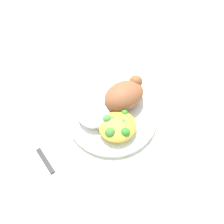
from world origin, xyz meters
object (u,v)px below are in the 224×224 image
Objects in this scene: roasted_chicken at (125,95)px; mac_cheese_with_broccoli at (117,126)px; plate at (112,116)px; knife at (38,149)px; fork at (52,139)px; rice_pile at (93,114)px.

roasted_chicken reaches higher than mac_cheese_with_broccoli.
plate reaches higher than knife.
mac_cheese_with_broccoli is (-0.07, -0.06, -0.02)m from roasted_chicken.
fork is at bearing 169.33° from plate.
rice_pile is at bearing 176.91° from roasted_chicken.
mac_cheese_with_broccoli is at bearing -109.06° from plate.
rice_pile is (-0.05, 0.02, 0.03)m from plate.
fork is at bearing 152.37° from mac_cheese_with_broccoli.
plate is 0.06m from mac_cheese_with_broccoli.
mac_cheese_with_broccoli reaches higher than plate.
knife is at bearing 172.99° from plate.
roasted_chicken reaches higher than rice_pile.
roasted_chicken is 1.37× the size of rice_pile.
plate is 2.50× the size of mac_cheese_with_broccoli.
roasted_chicken is at bearing -3.09° from rice_pile.
rice_pile is 0.93× the size of mac_cheese_with_broccoli.
rice_pile is 0.17m from knife.
plate is at bearing -164.83° from roasted_chicken.
rice_pile reaches higher than knife.
roasted_chicken is at bearing -2.54° from knife.
mac_cheese_with_broccoli reaches higher than rice_pile.
fork is at bearing 175.44° from roasted_chicken.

